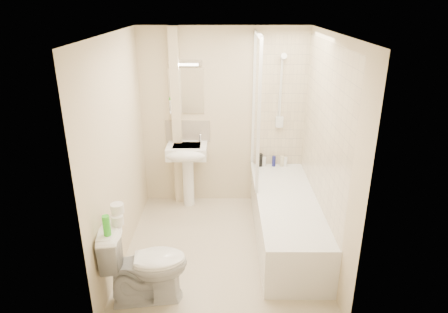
{
  "coord_description": "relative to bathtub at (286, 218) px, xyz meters",
  "views": [
    {
      "loc": [
        0.03,
        -3.92,
        2.71
      ],
      "look_at": [
        0.01,
        0.2,
        1.07
      ],
      "focal_mm": 32.0,
      "sensor_mm": 36.0,
      "label": 1
    }
  ],
  "objects": [
    {
      "name": "floor",
      "position": [
        -0.75,
        -0.2,
        -0.29
      ],
      "size": [
        2.5,
        2.5,
        0.0
      ],
      "primitive_type": "plane",
      "color": "beige",
      "rests_on": "ground"
    },
    {
      "name": "bottle_blue",
      "position": [
        -0.05,
        0.96,
        0.33
      ],
      "size": [
        0.05,
        0.05,
        0.15
      ],
      "primitive_type": "cylinder",
      "color": "navy",
      "rests_on": "bathtub"
    },
    {
      "name": "bottle_white_a",
      "position": [
        -0.19,
        0.96,
        0.33
      ],
      "size": [
        0.06,
        0.06,
        0.13
      ],
      "primitive_type": "cylinder",
      "color": "white",
      "rests_on": "bathtub"
    },
    {
      "name": "green_bottle",
      "position": [
        -1.75,
        -1.14,
        0.6
      ],
      "size": [
        0.06,
        0.06,
        0.19
      ],
      "primitive_type": "cylinder",
      "color": "green",
      "rests_on": "toilet"
    },
    {
      "name": "shower_screen",
      "position": [
        -0.35,
        0.6,
        1.16
      ],
      "size": [
        0.04,
        0.92,
        1.8
      ],
      "color": "white",
      "rests_on": "bathtub"
    },
    {
      "name": "bottle_black_a",
      "position": [
        -0.24,
        0.96,
        0.35
      ],
      "size": [
        0.06,
        0.06,
        0.18
      ],
      "primitive_type": "cylinder",
      "color": "black",
      "rests_on": "bathtub"
    },
    {
      "name": "wall_right",
      "position": [
        0.35,
        -0.2,
        0.91
      ],
      "size": [
        0.02,
        2.5,
        2.4
      ],
      "primitive_type": "cube",
      "color": "beige",
      "rests_on": "ground"
    },
    {
      "name": "mirror",
      "position": [
        -1.23,
        1.04,
        1.29
      ],
      "size": [
        0.46,
        0.01,
        0.6
      ],
      "primitive_type": "cube",
      "color": "white",
      "rests_on": "wall_back"
    },
    {
      "name": "shower_fixture",
      "position": [
        -0.0,
        0.99,
        1.26
      ],
      "size": [
        0.1,
        0.16,
        0.99
      ],
      "color": "white",
      "rests_on": "wall_back"
    },
    {
      "name": "toilet_roll_lower",
      "position": [
        -1.7,
        -0.97,
        0.55
      ],
      "size": [
        0.11,
        0.11,
        0.09
      ],
      "primitive_type": "cylinder",
      "color": "white",
      "rests_on": "toilet"
    },
    {
      "name": "toilet_roll_upper",
      "position": [
        -1.71,
        -0.92,
        0.64
      ],
      "size": [
        0.12,
        0.12,
        0.09
      ],
      "primitive_type": "cylinder",
      "color": "white",
      "rests_on": "toilet_roll_lower"
    },
    {
      "name": "pipe_boxing",
      "position": [
        -1.37,
        0.99,
        0.91
      ],
      "size": [
        0.12,
        0.12,
        2.4
      ],
      "primitive_type": "cube",
      "color": "beige",
      "rests_on": "ground"
    },
    {
      "name": "wall_left",
      "position": [
        -1.85,
        -0.2,
        0.91
      ],
      "size": [
        0.02,
        2.5,
        2.4
      ],
      "primitive_type": "cube",
      "color": "beige",
      "rests_on": "ground"
    },
    {
      "name": "pedestal_sink",
      "position": [
        -1.23,
        0.81,
        0.43
      ],
      "size": [
        0.53,
        0.49,
        1.02
      ],
      "color": "white",
      "rests_on": "ground"
    },
    {
      "name": "strip_light",
      "position": [
        -1.23,
        1.02,
        1.66
      ],
      "size": [
        0.42,
        0.07,
        0.07
      ],
      "primitive_type": "cube",
      "color": "silver",
      "rests_on": "wall_back"
    },
    {
      "name": "bottle_cream",
      "position": [
        0.06,
        0.96,
        0.33
      ],
      "size": [
        0.06,
        0.06,
        0.15
      ],
      "primitive_type": "cylinder",
      "color": "beige",
      "rests_on": "bathtub"
    },
    {
      "name": "bottle_white_b",
      "position": [
        0.1,
        0.96,
        0.33
      ],
      "size": [
        0.05,
        0.05,
        0.13
      ],
      "primitive_type": "cylinder",
      "color": "white",
      "rests_on": "bathtub"
    },
    {
      "name": "toilet",
      "position": [
        -1.47,
        -1.02,
        0.11
      ],
      "size": [
        0.65,
        0.89,
        0.79
      ],
      "primitive_type": "imported",
      "rotation": [
        0.0,
        0.0,
        1.71
      ],
      "color": "white",
      "rests_on": "ground"
    },
    {
      "name": "splashback",
      "position": [
        -1.23,
        1.04,
        0.74
      ],
      "size": [
        0.6,
        0.02,
        0.3
      ],
      "primitive_type": "cube",
      "color": "beige",
      "rests_on": "wall_back"
    },
    {
      "name": "ceiling",
      "position": [
        -0.75,
        -0.2,
        2.11
      ],
      "size": [
        2.2,
        2.5,
        0.02
      ],
      "primitive_type": "cube",
      "color": "white",
      "rests_on": "wall_back"
    },
    {
      "name": "tile_back",
      "position": [
        0.0,
        1.04,
        1.14
      ],
      "size": [
        0.7,
        0.01,
        1.75
      ],
      "primitive_type": "cube",
      "color": "beige",
      "rests_on": "wall_back"
    },
    {
      "name": "wall_back",
      "position": [
        -0.75,
        1.05,
        0.91
      ],
      "size": [
        2.2,
        0.02,
        2.4
      ],
      "primitive_type": "cube",
      "color": "beige",
      "rests_on": "ground"
    },
    {
      "name": "bathtub",
      "position": [
        0.0,
        0.0,
        0.0
      ],
      "size": [
        0.7,
        2.1,
        0.55
      ],
      "color": "white",
      "rests_on": "ground"
    },
    {
      "name": "tile_right",
      "position": [
        0.34,
        0.0,
        1.14
      ],
      "size": [
        0.01,
        2.1,
        1.75
      ],
      "primitive_type": "cube",
      "color": "beige",
      "rests_on": "wall_right"
    }
  ]
}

